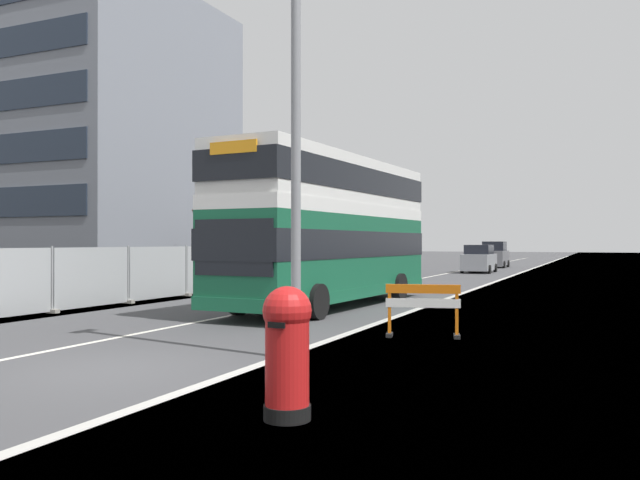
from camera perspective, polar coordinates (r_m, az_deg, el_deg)
The scene contains 12 objects.
ground at distance 11.42m, azimuth -15.33°, elevation -11.24°, with size 140.00×280.00×0.10m.
double_decker_bus at distance 21.56m, azimuth 0.91°, elevation 1.06°, with size 3.31×11.48×4.91m.
lamppost_foreground at distance 12.08m, azimuth -2.13°, elevation 10.56°, with size 0.29×0.70×9.27m.
red_pillar_postbox at distance 7.91m, azimuth -2.91°, elevation -9.34°, with size 0.60×0.60×1.61m.
roadworks_barrier at distance 14.83m, azimuth 9.04°, elevation -5.56°, with size 1.70×0.83×1.19m.
construction_site_fence at distance 27.75m, azimuth -9.67°, elevation -2.61°, with size 0.44×24.00×2.03m.
car_oncoming_near at distance 41.12m, azimuth 5.63°, elevation -1.80°, with size 2.01×4.58×2.12m.
car_receding_mid at distance 46.95m, azimuth 13.82°, elevation -1.67°, with size 2.03×4.28×1.96m.
car_receding_far at distance 56.88m, azimuth 15.11°, elevation -1.31°, with size 2.08×3.89×2.20m.
bare_tree_far_verge_near at distance 40.31m, azimuth -10.01°, elevation -0.05°, with size 2.09×2.70×4.48m.
bare_tree_far_verge_mid at distance 55.65m, azimuth 1.99°, elevation 0.15°, with size 2.96×2.56×4.95m.
backdrop_office_block at distance 50.41m, azimuth -23.02°, elevation 7.84°, with size 23.50×15.04×18.35m.
Camera 1 is at (7.64, -8.51, 2.14)m, focal length 36.37 mm.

